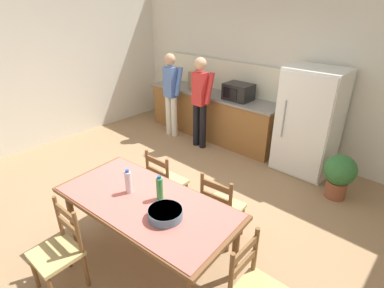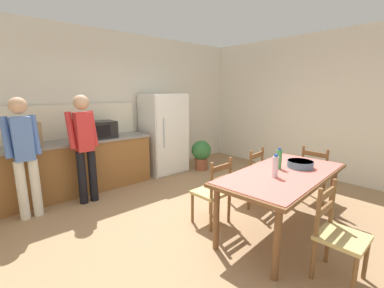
# 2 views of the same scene
# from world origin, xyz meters

# --- Properties ---
(ground_plane) EXTENTS (8.32, 8.32, 0.00)m
(ground_plane) POSITION_xyz_m (0.00, 0.00, 0.00)
(ground_plane) COLOR #9E7A56
(wall_back) EXTENTS (6.52, 0.12, 2.90)m
(wall_back) POSITION_xyz_m (0.00, 2.66, 1.45)
(wall_back) COLOR silver
(wall_back) RESTS_ON ground
(wall_right) EXTENTS (0.12, 5.20, 2.90)m
(wall_right) POSITION_xyz_m (3.26, 0.00, 1.45)
(wall_right) COLOR silver
(wall_right) RESTS_ON ground
(kitchen_counter) EXTENTS (2.94, 0.66, 0.92)m
(kitchen_counter) POSITION_xyz_m (-1.02, 2.23, 0.46)
(kitchen_counter) COLOR brown
(kitchen_counter) RESTS_ON ground
(counter_splashback) EXTENTS (2.90, 0.03, 0.60)m
(counter_splashback) POSITION_xyz_m (-1.02, 2.54, 1.22)
(counter_splashback) COLOR #EFE8CB
(counter_splashback) RESTS_ON kitchen_counter
(refrigerator) EXTENTS (0.86, 0.73, 1.70)m
(refrigerator) POSITION_xyz_m (0.98, 2.19, 0.85)
(refrigerator) COLOR white
(refrigerator) RESTS_ON ground
(microwave) EXTENTS (0.50, 0.39, 0.30)m
(microwave) POSITION_xyz_m (-0.40, 2.21, 1.07)
(microwave) COLOR black
(microwave) RESTS_ON kitchen_counter
(paper_bag) EXTENTS (0.24, 0.16, 0.36)m
(paper_bag) POSITION_xyz_m (-1.47, 2.20, 1.10)
(paper_bag) COLOR tan
(paper_bag) RESTS_ON kitchen_counter
(dining_table) EXTENTS (1.98, 1.07, 0.78)m
(dining_table) POSITION_xyz_m (0.62, -0.83, 0.70)
(dining_table) COLOR brown
(dining_table) RESTS_ON ground
(bottle_near_centre) EXTENTS (0.07, 0.07, 0.27)m
(bottle_near_centre) POSITION_xyz_m (0.38, -0.85, 0.91)
(bottle_near_centre) COLOR silver
(bottle_near_centre) RESTS_ON dining_table
(bottle_off_centre) EXTENTS (0.07, 0.07, 0.27)m
(bottle_off_centre) POSITION_xyz_m (0.71, -0.71, 0.91)
(bottle_off_centre) COLOR green
(bottle_off_centre) RESTS_ON dining_table
(serving_bowl) EXTENTS (0.32, 0.32, 0.09)m
(serving_bowl) POSITION_xyz_m (0.96, -0.87, 0.84)
(serving_bowl) COLOR slate
(serving_bowl) RESTS_ON dining_table
(chair_side_near_left) EXTENTS (0.43, 0.41, 0.91)m
(chair_side_near_left) POSITION_xyz_m (0.26, -1.61, 0.44)
(chair_side_near_left) COLOR brown
(chair_side_near_left) RESTS_ON ground
(chair_side_far_left) EXTENTS (0.43, 0.41, 0.91)m
(chair_side_far_left) POSITION_xyz_m (0.13, -0.12, 0.44)
(chair_side_far_left) COLOR brown
(chair_side_far_left) RESTS_ON ground
(chair_head_end) EXTENTS (0.41, 0.43, 0.91)m
(chair_head_end) POSITION_xyz_m (1.86, -0.72, 0.44)
(chair_head_end) COLOR brown
(chair_head_end) RESTS_ON ground
(chair_side_far_right) EXTENTS (0.46, 0.45, 0.91)m
(chair_side_far_right) POSITION_xyz_m (0.99, -0.05, 0.44)
(chair_side_far_right) COLOR brown
(chair_side_far_right) RESTS_ON ground
(person_at_sink) EXTENTS (0.42, 0.29, 1.68)m
(person_at_sink) POSITION_xyz_m (-1.67, 1.71, 0.95)
(person_at_sink) COLOR silver
(person_at_sink) RESTS_ON ground
(person_at_counter) EXTENTS (0.43, 0.30, 1.70)m
(person_at_counter) POSITION_xyz_m (-0.88, 1.69, 0.96)
(person_at_counter) COLOR black
(person_at_counter) RESTS_ON ground
(potted_plant) EXTENTS (0.44, 0.44, 0.67)m
(potted_plant) POSITION_xyz_m (1.69, 1.76, 0.39)
(potted_plant) COLOR brown
(potted_plant) RESTS_ON ground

